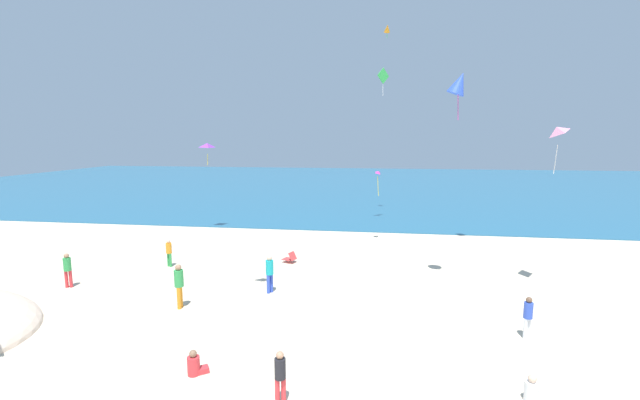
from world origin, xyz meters
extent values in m
plane|color=beige|center=(0.00, 10.00, 0.00)|extent=(120.00, 120.00, 0.00)
cube|color=#236084|center=(0.00, 50.40, 0.03)|extent=(120.00, 60.00, 0.05)
cube|color=#D13D3D|center=(-2.31, 12.95, 0.18)|extent=(0.67, 0.65, 0.03)
cube|color=#D13D3D|center=(-2.05, 12.85, 0.38)|extent=(0.40, 0.55, 0.41)
cylinder|color=#B7B7BC|center=(-2.55, 12.77, 0.09)|extent=(0.02, 0.02, 0.18)
cylinder|color=#B7B7BC|center=(-2.37, 13.24, 0.09)|extent=(0.02, 0.02, 0.18)
cylinder|color=white|center=(7.02, 5.98, 0.35)|extent=(0.12, 0.12, 0.69)
cylinder|color=white|center=(7.15, 6.07, 0.35)|extent=(0.12, 0.12, 0.69)
cylinder|color=blue|center=(7.09, 6.02, 0.95)|extent=(0.39, 0.39, 0.52)
sphere|color=brown|center=(7.09, 6.02, 1.30)|extent=(0.19, 0.19, 0.19)
cylinder|color=red|center=(-11.03, 8.05, 0.38)|extent=(0.13, 0.13, 0.76)
cylinder|color=red|center=(-10.87, 8.11, 0.38)|extent=(0.13, 0.13, 0.76)
cylinder|color=green|center=(-10.95, 8.08, 1.04)|extent=(0.38, 0.38, 0.57)
sphere|color=#A87A5B|center=(-10.95, 8.08, 1.42)|extent=(0.21, 0.21, 0.21)
cylinder|color=green|center=(-8.01, 11.38, 0.35)|extent=(0.12, 0.12, 0.70)
cylinder|color=green|center=(-8.15, 11.45, 0.35)|extent=(0.12, 0.12, 0.70)
cylinder|color=orange|center=(-8.08, 11.41, 0.96)|extent=(0.37, 0.37, 0.52)
sphere|color=beige|center=(-8.08, 11.41, 1.31)|extent=(0.19, 0.19, 0.19)
cylinder|color=red|center=(-2.67, 2.59, 0.26)|extent=(0.47, 0.47, 0.52)
sphere|color=#846047|center=(-2.67, 2.59, 0.61)|extent=(0.21, 0.21, 0.21)
cube|color=red|center=(-2.50, 2.70, 0.08)|extent=(0.46, 0.43, 0.15)
cylinder|color=white|center=(6.06, 2.66, 0.25)|extent=(0.45, 0.45, 0.51)
sphere|color=beige|center=(6.06, 2.66, 0.60)|extent=(0.20, 0.20, 0.20)
cube|color=white|center=(6.24, 2.75, 0.07)|extent=(0.45, 0.41, 0.15)
cylinder|color=blue|center=(-2.20, 8.63, 0.40)|extent=(0.14, 0.14, 0.80)
cylinder|color=blue|center=(-2.11, 8.78, 0.40)|extent=(0.14, 0.14, 0.80)
cylinder|color=#19ADB2|center=(-2.16, 8.71, 1.10)|extent=(0.44, 0.44, 0.60)
sphere|color=beige|center=(-2.16, 8.71, 1.50)|extent=(0.22, 0.22, 0.22)
cylinder|color=orange|center=(-5.14, 6.63, 0.43)|extent=(0.15, 0.15, 0.85)
cylinder|color=orange|center=(-5.17, 6.82, 0.43)|extent=(0.15, 0.15, 0.85)
cylinder|color=green|center=(-5.15, 6.72, 1.17)|extent=(0.39, 0.39, 0.64)
sphere|color=#A87A5B|center=(-5.15, 6.72, 1.60)|extent=(0.23, 0.23, 0.23)
cylinder|color=red|center=(0.05, 1.72, 0.34)|extent=(0.12, 0.12, 0.68)
cylinder|color=red|center=(-0.09, 1.66, 0.34)|extent=(0.12, 0.12, 0.68)
cylinder|color=black|center=(-0.02, 1.69, 0.94)|extent=(0.35, 0.35, 0.51)
sphere|color=#A87A5B|center=(-0.02, 1.69, 1.28)|extent=(0.19, 0.19, 0.19)
cone|color=orange|center=(2.73, 26.39, 14.82)|extent=(0.55, 0.75, 0.72)
cylinder|color=green|center=(2.73, 26.39, 14.35)|extent=(0.03, 0.04, 0.48)
pyramid|color=#DB3DA8|center=(2.29, 17.77, 4.37)|extent=(0.46, 0.48, 0.24)
cylinder|color=yellow|center=(2.26, 17.79, 3.52)|extent=(0.12, 0.09, 1.19)
pyramid|color=pink|center=(9.24, 10.48, 6.71)|extent=(0.73, 0.90, 0.53)
cylinder|color=white|center=(9.31, 10.47, 5.58)|extent=(0.09, 0.04, 1.17)
cube|color=green|center=(2.48, 22.95, 10.78)|extent=(0.83, 0.80, 1.11)
cylinder|color=white|center=(2.48, 22.95, 9.89)|extent=(0.07, 0.07, 0.99)
cone|color=blue|center=(5.38, 10.32, 8.59)|extent=(1.05, 0.84, 1.04)
cylinder|color=#DB3DA8|center=(5.38, 10.32, 7.69)|extent=(0.09, 0.04, 1.10)
pyramid|color=purple|center=(-9.26, 19.33, 5.94)|extent=(1.03, 0.99, 0.33)
cylinder|color=yellow|center=(-9.27, 19.34, 4.98)|extent=(0.11, 0.13, 0.79)
camera|label=1|loc=(2.19, -7.14, 6.41)|focal=22.86mm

